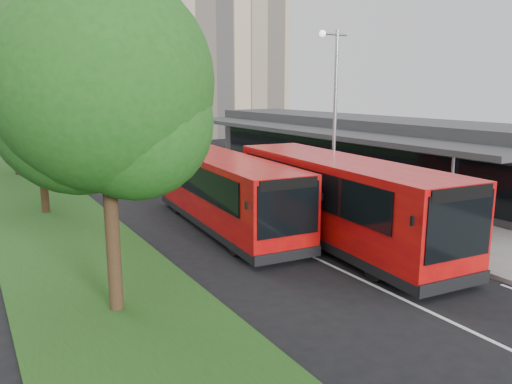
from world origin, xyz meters
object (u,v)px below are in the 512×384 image
Objects in this scene: tree_near at (103,97)px; lamp_post_near at (333,111)px; car_near at (92,138)px; car_far at (52,135)px; lamp_post_far at (169,101)px; bus_second at (225,192)px; tree_mid at (37,108)px; bollard at (201,160)px; tree_far at (10,94)px; litter_bin at (261,175)px; bus_main at (338,201)px.

tree_near reaches higher than lamp_post_near.
car_far is (-2.66, 7.43, -0.12)m from car_near.
lamp_post_far is 20.27m from bus_second.
tree_near is 12.02m from tree_mid.
car_far is at bearing 102.58° from bollard.
tree_far is 22.07m from lamp_post_near.
car_far is (-6.50, 34.64, -0.01)m from litter_bin.
lamp_post_far is (11.13, 12.95, -0.14)m from tree_mid.
bus_main is at bearing -125.39° from lamp_post_near.
tree_mid is 13.97m from bus_main.
lamp_post_far is (0.00, 20.00, 0.00)m from lamp_post_near.
tree_far is at bearing 120.29° from lamp_post_near.
litter_bin is (6.24, 7.49, -0.94)m from bus_second.
bus_main is 13.29× the size of bollard.
lamp_post_near is 35.66m from car_near.
tree_near is 1.06× the size of lamp_post_far.
tree_far is at bearing 115.99° from bus_main.
tree_near is 18.63m from litter_bin.
lamp_post_far is 9.39× the size of litter_bin.
tree_near is 9.90× the size of bollard.
bus_main is 1.07× the size of bus_second.
tree_far is 9.72× the size of litter_bin.
lamp_post_far is at bearing -84.12° from car_near.
car_far reaches higher than litter_bin.
tree_mid reaches higher than car_near.
bollard is 0.25× the size of car_far.
bus_main is at bearing -95.83° from lamp_post_far.
bus_main is 3.33× the size of car_far.
tree_near is at bearing -90.00° from tree_far.
lamp_post_far is (11.13, 24.95, -0.78)m from tree_near.
car_far is (-5.30, 42.75, -4.15)m from lamp_post_near.
bus_second is at bearing -110.89° from bollard.
bus_second is at bearing 172.96° from lamp_post_near.
bus_main is 13.41× the size of litter_bin.
tree_mid is 0.94× the size of lamp_post_far.
tree_near reaches higher than car_far.
tree_mid is at bearing 90.00° from tree_near.
bus_second is 3.10× the size of car_far.
litter_bin is at bearing 4.93° from tree_mid.
bus_second is (-5.03, -19.38, -3.20)m from lamp_post_far.
bus_second is at bearing -46.53° from tree_mid.
bus_second is 16.20m from bollard.
litter_bin is at bearing -84.22° from lamp_post_far.
tree_mid is at bearing -143.81° from bollard.
car_near is (2.40, 34.71, -0.84)m from bus_second.
lamp_post_near is at bearing -59.71° from tree_far.
bus_main is at bearing -90.72° from car_far.
tree_far is 0.72× the size of bus_main.
tree_near is 1.03× the size of tree_far.
lamp_post_far reaches higher than car_near.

